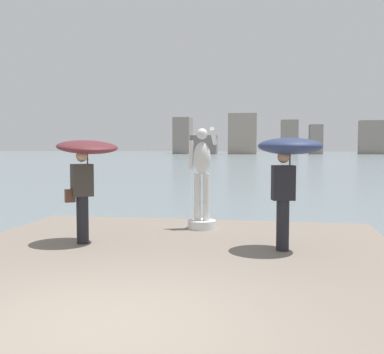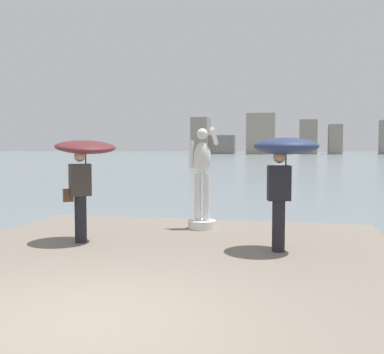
# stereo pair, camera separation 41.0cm
# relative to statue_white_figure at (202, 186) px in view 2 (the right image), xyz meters

# --- Properties ---
(ground_plane) EXTENTS (400.00, 400.00, 0.00)m
(ground_plane) POSITION_rel_statue_white_figure_xyz_m (-0.19, 34.43, -1.33)
(ground_plane) COLOR slate
(pier) EXTENTS (7.88, 9.86, 0.40)m
(pier) POSITION_rel_statue_white_figure_xyz_m (-0.19, -3.64, -1.13)
(pier) COLOR slate
(pier) RESTS_ON ground
(statue_white_figure) EXTENTS (0.62, 0.87, 2.24)m
(statue_white_figure) POSITION_rel_statue_white_figure_xyz_m (0.00, 0.00, 0.00)
(statue_white_figure) COLOR silver
(statue_white_figure) RESTS_ON pier
(onlooker_left) EXTENTS (1.60, 1.60, 1.97)m
(onlooker_left) POSITION_rel_statue_white_figure_xyz_m (-1.91, -1.86, 0.62)
(onlooker_left) COLOR black
(onlooker_left) RESTS_ON pier
(onlooker_right) EXTENTS (1.30, 1.30, 1.96)m
(onlooker_right) POSITION_rel_statue_white_figure_xyz_m (1.79, -1.88, 0.67)
(onlooker_right) COLOR black
(onlooker_right) RESTS_ON pier
(distant_skyline) EXTENTS (68.07, 10.90, 12.93)m
(distant_skyline) POSITION_rel_statue_white_figure_xyz_m (-2.11, 142.30, 4.14)
(distant_skyline) COLOR gray
(distant_skyline) RESTS_ON ground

